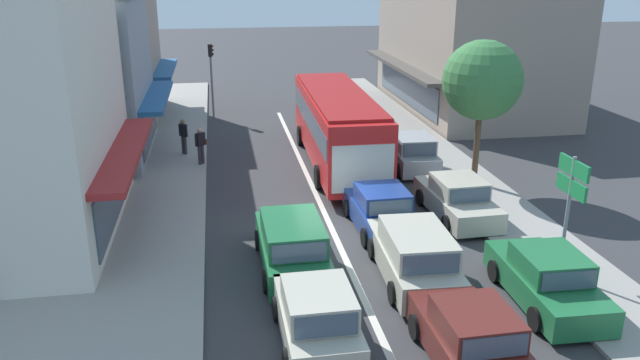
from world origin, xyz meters
The scene contains 22 objects.
ground_plane centered at (0.00, 0.00, 0.00)m, with size 140.00×140.00×0.00m, color #353538.
lane_centre_line centered at (0.00, 4.00, 0.00)m, with size 0.20×28.00×0.01m, color silver.
sidewalk_left centered at (-6.80, 6.00, 0.07)m, with size 5.20×44.00×0.14m, color gray.
kerb_right centered at (6.20, 6.00, 0.06)m, with size 2.80×44.00×0.12m, color gray.
shopfront_corner_near centered at (-10.18, 1.71, 4.10)m, with size 7.32×9.12×8.21m.
shopfront_mid_block centered at (-10.18, 10.55, 3.65)m, with size 7.93×7.81×7.32m.
shopfront_far_end centered at (-10.18, 18.53, 4.10)m, with size 7.64×7.46×8.22m.
building_right_far centered at (11.48, 17.38, 3.72)m, with size 8.66×13.94×7.45m.
city_bus centered at (1.52, 7.52, 1.88)m, with size 2.92×10.91×3.23m.
sedan_adjacent_lane_trail centered at (1.62, 0.29, 0.66)m, with size 1.97×4.24×1.47m.
hatchback_behind_bus_near centered at (-1.56, -5.95, 0.71)m, with size 1.84×3.71×1.54m.
wagon_queue_far_back centered at (-1.66, -2.03, 0.75)m, with size 1.97×4.52×1.58m.
wagon_adjacent_lane_lead centered at (1.63, -3.26, 0.75)m, with size 2.08×4.57×1.58m.
sedan_behind_bus_mid centered at (1.66, -7.39, 0.66)m, with size 1.95×4.22×1.47m.
parked_sedan_kerb_front centered at (4.66, -5.06, 0.66)m, with size 1.99×4.25×1.47m.
parked_sedan_kerb_second centered at (4.52, 0.89, 0.66)m, with size 2.00×4.25×1.47m.
parked_hatchback_kerb_third centered at (4.56, 6.33, 0.71)m, with size 1.92×3.76×1.54m.
traffic_light_downstreet centered at (-3.81, 17.37, 2.85)m, with size 0.33×0.24×4.20m.
directional_road_sign centered at (5.74, -3.88, 2.70)m, with size 0.10×1.40×3.60m.
street_tree_right centered at (6.41, 3.91, 4.24)m, with size 3.05×3.05×5.78m.
pedestrian_with_handbag_near centered at (-4.39, 8.15, 1.07)m, with size 0.55×0.55×1.63m.
pedestrian_browsing_midblock centered at (-5.19, 9.83, 1.07)m, with size 0.39×0.47×1.63m.
Camera 1 is at (-3.56, -18.36, 8.48)m, focal length 35.00 mm.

